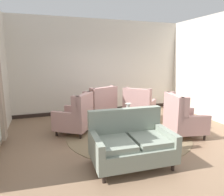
# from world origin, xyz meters

# --- Properties ---
(ground) EXTENTS (8.41, 8.41, 0.00)m
(ground) POSITION_xyz_m (0.00, 0.00, 0.00)
(ground) COLOR #896B51
(wall_back) EXTENTS (6.17, 0.08, 3.20)m
(wall_back) POSITION_xyz_m (0.00, 2.73, 1.60)
(wall_back) COLOR silver
(wall_back) RESTS_ON ground
(wall_right) EXTENTS (0.08, 3.83, 3.20)m
(wall_right) POSITION_xyz_m (3.00, 0.82, 1.60)
(wall_right) COLOR silver
(wall_right) RESTS_ON ground
(baseboard_back) EXTENTS (6.01, 0.03, 0.12)m
(baseboard_back) POSITION_xyz_m (0.00, 2.68, 0.06)
(baseboard_back) COLOR black
(baseboard_back) RESTS_ON ground
(area_rug) EXTENTS (3.12, 3.12, 0.01)m
(area_rug) POSITION_xyz_m (0.00, 0.30, 0.01)
(area_rug) COLOR #847051
(area_rug) RESTS_ON ground
(coffee_table) EXTENTS (0.79, 0.79, 0.49)m
(coffee_table) POSITION_xyz_m (-0.10, 0.11, 0.39)
(coffee_table) COLOR black
(coffee_table) RESTS_ON ground
(porcelain_vase) EXTENTS (0.18, 0.18, 0.36)m
(porcelain_vase) POSITION_xyz_m (-0.07, 0.16, 0.64)
(porcelain_vase) COLOR beige
(porcelain_vase) RESTS_ON coffee_table
(settee) EXTENTS (1.47, 0.94, 0.98)m
(settee) POSITION_xyz_m (-0.55, -1.09, 0.40)
(settee) COLOR gray
(settee) RESTS_ON ground
(armchair_near_sideboard) EXTENTS (1.17, 1.17, 1.04)m
(armchair_near_sideboard) POSITION_xyz_m (0.77, 1.25, 0.44)
(armchair_near_sideboard) COLOR tan
(armchair_near_sideboard) RESTS_ON ground
(armchair_near_window) EXTENTS (0.96, 0.98, 1.05)m
(armchair_near_window) POSITION_xyz_m (1.22, -0.22, 0.44)
(armchair_near_window) COLOR tan
(armchair_near_window) RESTS_ON ground
(armchair_beside_settee) EXTENTS (1.11, 1.13, 1.09)m
(armchair_beside_settee) POSITION_xyz_m (-0.41, 1.53, 0.44)
(armchair_beside_settee) COLOR tan
(armchair_beside_settee) RESTS_ON ground
(armchair_far_left) EXTENTS (1.10, 1.09, 1.05)m
(armchair_far_left) POSITION_xyz_m (-1.23, 0.79, 0.44)
(armchair_far_left) COLOR tan
(armchair_far_left) RESTS_ON ground
(side_table) EXTENTS (0.47, 0.47, 0.67)m
(side_table) POSITION_xyz_m (0.94, 1.37, 0.40)
(side_table) COLOR black
(side_table) RESTS_ON ground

